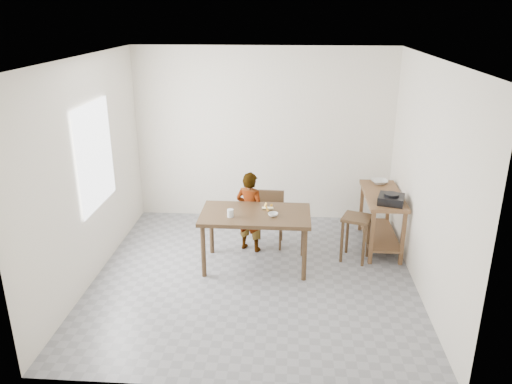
# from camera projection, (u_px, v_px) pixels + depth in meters

# --- Properties ---
(floor) EXTENTS (4.00, 4.00, 0.04)m
(floor) POSITION_uv_depth(u_px,v_px,m) (254.00, 278.00, 6.34)
(floor) COLOR gray
(floor) RESTS_ON ground
(ceiling) EXTENTS (4.00, 4.00, 0.04)m
(ceiling) POSITION_uv_depth(u_px,v_px,m) (253.00, 56.00, 5.40)
(ceiling) COLOR white
(ceiling) RESTS_ON wall_back
(wall_back) EXTENTS (4.00, 0.04, 2.70)m
(wall_back) POSITION_uv_depth(u_px,v_px,m) (263.00, 135.00, 7.76)
(wall_back) COLOR white
(wall_back) RESTS_ON ground
(wall_front) EXTENTS (4.00, 0.04, 2.70)m
(wall_front) POSITION_uv_depth(u_px,v_px,m) (235.00, 255.00, 3.98)
(wall_front) COLOR white
(wall_front) RESTS_ON ground
(wall_left) EXTENTS (0.04, 4.00, 2.70)m
(wall_left) POSITION_uv_depth(u_px,v_px,m) (87.00, 172.00, 6.01)
(wall_left) COLOR white
(wall_left) RESTS_ON ground
(wall_right) EXTENTS (0.04, 4.00, 2.70)m
(wall_right) POSITION_uv_depth(u_px,v_px,m) (428.00, 180.00, 5.74)
(wall_right) COLOR white
(wall_right) RESTS_ON ground
(window_pane) EXTENTS (0.02, 1.10, 1.30)m
(window_pane) POSITION_uv_depth(u_px,v_px,m) (95.00, 156.00, 6.14)
(window_pane) COLOR white
(window_pane) RESTS_ON wall_left
(dining_table) EXTENTS (1.40, 0.80, 0.75)m
(dining_table) POSITION_uv_depth(u_px,v_px,m) (255.00, 240.00, 6.49)
(dining_table) COLOR #442F1B
(dining_table) RESTS_ON floor
(prep_counter) EXTENTS (0.50, 1.20, 0.80)m
(prep_counter) POSITION_uv_depth(u_px,v_px,m) (381.00, 220.00, 7.02)
(prep_counter) COLOR brown
(prep_counter) RESTS_ON floor
(child) EXTENTS (0.49, 0.41, 1.14)m
(child) POSITION_uv_depth(u_px,v_px,m) (250.00, 212.00, 6.87)
(child) COLOR silver
(child) RESTS_ON floor
(dining_chair) EXTENTS (0.39, 0.39, 0.77)m
(dining_chair) POSITION_uv_depth(u_px,v_px,m) (270.00, 220.00, 7.07)
(dining_chair) COLOR #442F1B
(dining_chair) RESTS_ON floor
(stool) EXTENTS (0.45, 0.45, 0.63)m
(stool) POSITION_uv_depth(u_px,v_px,m) (355.00, 238.00, 6.68)
(stool) COLOR #442F1B
(stool) RESTS_ON floor
(glass_tumbler) EXTENTS (0.11, 0.11, 0.10)m
(glass_tumbler) POSITION_uv_depth(u_px,v_px,m) (230.00, 213.00, 6.23)
(glass_tumbler) COLOR silver
(glass_tumbler) RESTS_ON dining_table
(small_bowl) EXTENTS (0.14, 0.14, 0.04)m
(small_bowl) POSITION_uv_depth(u_px,v_px,m) (273.00, 215.00, 6.26)
(small_bowl) COLOR silver
(small_bowl) RESTS_ON dining_table
(banana) EXTENTS (0.18, 0.14, 0.06)m
(banana) POSITION_uv_depth(u_px,v_px,m) (268.00, 208.00, 6.46)
(banana) COLOR #E3C047
(banana) RESTS_ON dining_table
(serving_bowl) EXTENTS (0.26, 0.26, 0.06)m
(serving_bowl) POSITION_uv_depth(u_px,v_px,m) (379.00, 182.00, 7.27)
(serving_bowl) COLOR silver
(serving_bowl) RESTS_ON prep_counter
(gas_burner) EXTENTS (0.40, 0.40, 0.11)m
(gas_burner) POSITION_uv_depth(u_px,v_px,m) (391.00, 199.00, 6.53)
(gas_burner) COLOR black
(gas_burner) RESTS_ON prep_counter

